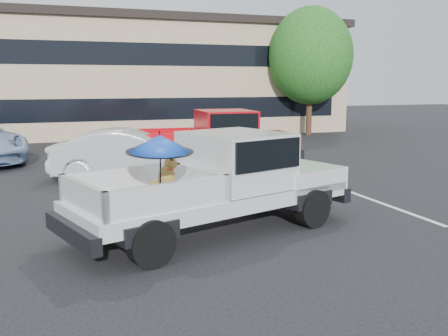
% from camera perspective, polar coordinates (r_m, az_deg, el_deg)
% --- Properties ---
extents(ground, '(90.00, 90.00, 0.00)m').
position_cam_1_polar(ground, '(9.54, 8.67, -7.57)').
color(ground, black).
rests_on(ground, ground).
extents(stripe_left, '(0.12, 5.00, 0.01)m').
position_cam_1_polar(stripe_left, '(10.49, -11.44, -6.04)').
color(stripe_left, silver).
rests_on(stripe_left, ground).
extents(stripe_right, '(0.12, 5.00, 0.01)m').
position_cam_1_polar(stripe_right, '(12.73, 16.41, -3.45)').
color(stripe_right, silver).
rests_on(stripe_right, ground).
extents(motel_building, '(20.40, 8.40, 6.30)m').
position_cam_1_polar(motel_building, '(29.69, -7.20, 10.42)').
color(motel_building, tan).
rests_on(motel_building, ground).
extents(tree_right, '(4.46, 4.46, 6.78)m').
position_cam_1_polar(tree_right, '(27.50, 9.86, 12.51)').
color(tree_right, '#332114').
rests_on(tree_right, ground).
extents(tree_back, '(4.68, 4.68, 7.11)m').
position_cam_1_polar(tree_back, '(33.68, -1.55, 12.46)').
color(tree_back, '#332114').
rests_on(tree_back, ground).
extents(silver_pickup, '(6.02, 3.61, 2.06)m').
position_cam_1_polar(silver_pickup, '(9.55, 0.28, -0.93)').
color(silver_pickup, black).
rests_on(silver_pickup, ground).
extents(red_pickup, '(5.95, 2.42, 1.93)m').
position_cam_1_polar(red_pickup, '(16.34, -0.40, 3.54)').
color(red_pickup, black).
rests_on(red_pickup, ground).
extents(silver_sedan, '(4.73, 2.86, 1.47)m').
position_cam_1_polar(silver_sedan, '(14.83, -10.69, 1.50)').
color(silver_sedan, '#B3B6BB').
rests_on(silver_sedan, ground).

